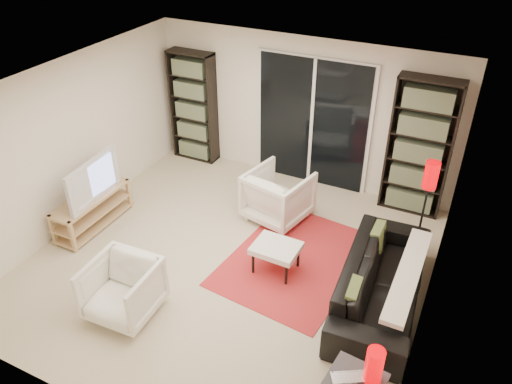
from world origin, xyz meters
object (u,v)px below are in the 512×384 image
at_px(bookshelf_right, 419,148).
at_px(floor_lamp, 429,185).
at_px(bookshelf_left, 194,107).
at_px(armchair_back, 278,196).
at_px(side_table, 354,384).
at_px(armchair_front, 123,290).
at_px(tv_stand, 93,210).
at_px(sofa, 382,282).
at_px(ottoman, 276,249).

relative_size(bookshelf_right, floor_lamp, 1.54).
xyz_separation_m(bookshelf_left, armchair_back, (2.12, -1.12, -0.59)).
distance_m(bookshelf_left, side_table, 5.56).
bearing_deg(bookshelf_left, floor_lamp, -12.88).
bearing_deg(bookshelf_left, bookshelf_right, -0.00).
xyz_separation_m(bookshelf_left, side_table, (4.06, -3.74, -0.62)).
height_order(armchair_back, floor_lamp, floor_lamp).
distance_m(armchair_front, floor_lamp, 4.02).
height_order(side_table, floor_lamp, floor_lamp).
bearing_deg(bookshelf_left, side_table, -42.67).
bearing_deg(bookshelf_left, armchair_back, -27.82).
bearing_deg(armchair_front, bookshelf_left, 106.93).
bearing_deg(armchair_front, side_table, -3.59).
distance_m(bookshelf_left, bookshelf_right, 3.85).
xyz_separation_m(tv_stand, sofa, (4.18, 0.27, 0.06)).
height_order(bookshelf_right, floor_lamp, bookshelf_right).
height_order(tv_stand, ottoman, tv_stand).
bearing_deg(tv_stand, armchair_back, 30.12).
height_order(tv_stand, sofa, sofa).
bearing_deg(armchair_front, sofa, 26.64).
relative_size(sofa, armchair_back, 2.61).
height_order(bookshelf_left, sofa, bookshelf_left).
xyz_separation_m(armchair_front, ottoman, (1.29, 1.46, -0.01)).
bearing_deg(sofa, armchair_back, 55.58).
bearing_deg(bookshelf_right, sofa, -87.43).
bearing_deg(armchair_back, side_table, 139.11).
bearing_deg(ottoman, bookshelf_left, 139.26).
distance_m(sofa, side_table, 1.54).
relative_size(tv_stand, armchair_front, 1.67).
distance_m(bookshelf_left, floor_lamp, 4.26).
relative_size(bookshelf_left, floor_lamp, 1.43).
height_order(bookshelf_left, armchair_front, bookshelf_left).
xyz_separation_m(tv_stand, armchair_front, (1.52, -1.20, 0.09)).
bearing_deg(floor_lamp, armchair_back, -175.23).
bearing_deg(sofa, bookshelf_right, -1.06).
relative_size(bookshelf_right, sofa, 0.94).
height_order(sofa, armchair_back, armchair_back).
distance_m(sofa, floor_lamp, 1.46).
xyz_separation_m(bookshelf_right, side_table, (0.21, -3.74, -0.69)).
bearing_deg(tv_stand, ottoman, 5.29).
xyz_separation_m(bookshelf_left, bookshelf_right, (3.85, -0.00, 0.07)).
distance_m(bookshelf_right, tv_stand, 4.84).
bearing_deg(sofa, ottoman, 86.94).
distance_m(bookshelf_left, ottoman, 3.46).
bearing_deg(floor_lamp, ottoman, -140.97).
bearing_deg(tv_stand, bookshelf_right, 31.31).
distance_m(bookshelf_right, sofa, 2.33).
bearing_deg(sofa, tv_stand, 90.12).
bearing_deg(bookshelf_right, armchair_back, -147.12).
distance_m(bookshelf_right, ottoman, 2.65).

